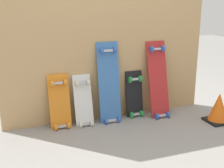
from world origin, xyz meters
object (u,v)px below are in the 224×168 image
(skateboard_white, at_px, (84,103))
(skateboard_red, at_px, (158,82))
(skateboard_orange, at_px, (60,105))
(traffic_cone, at_px, (219,108))
(skateboard_blue, at_px, (109,86))
(skateboard_black, at_px, (135,96))

(skateboard_white, relative_size, skateboard_red, 0.66)
(skateboard_orange, height_order, traffic_cone, skateboard_orange)
(skateboard_blue, distance_m, skateboard_red, 0.58)
(skateboard_red, height_order, traffic_cone, skateboard_red)
(skateboard_white, bearing_deg, traffic_cone, -18.02)
(skateboard_red, bearing_deg, skateboard_white, 177.84)
(traffic_cone, bearing_deg, skateboard_orange, 164.22)
(skateboard_orange, bearing_deg, traffic_cone, -15.78)
(skateboard_blue, xyz_separation_m, skateboard_red, (0.58, -0.04, -0.01))
(skateboard_white, xyz_separation_m, skateboard_blue, (0.29, 0.00, 0.16))
(skateboard_orange, xyz_separation_m, skateboard_white, (0.25, -0.01, -0.02))
(skateboard_black, xyz_separation_m, skateboard_red, (0.26, -0.06, 0.16))
(skateboard_white, xyz_separation_m, skateboard_black, (0.61, 0.03, -0.00))
(skateboard_blue, distance_m, traffic_cone, 1.21)
(skateboard_black, bearing_deg, skateboard_orange, -178.63)
(skateboard_black, bearing_deg, skateboard_white, -176.97)
(skateboard_white, height_order, skateboard_blue, skateboard_blue)
(skateboard_blue, relative_size, traffic_cone, 2.82)
(skateboard_orange, distance_m, skateboard_red, 1.13)
(skateboard_orange, distance_m, traffic_cone, 1.70)
(skateboard_red, bearing_deg, skateboard_black, 166.06)
(skateboard_orange, distance_m, skateboard_white, 0.25)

